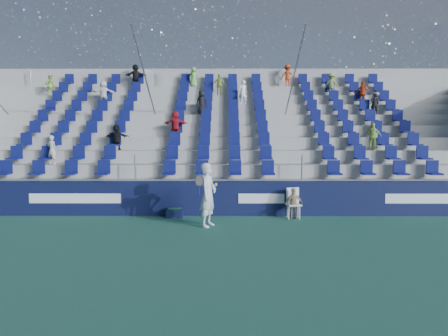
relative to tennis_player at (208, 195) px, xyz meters
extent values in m
plane|color=#2C6752|center=(0.29, -1.33, -0.99)|extent=(70.00, 70.00, 0.00)
cube|color=#0F1437|center=(0.29, 1.82, -0.39)|extent=(24.00, 0.30, 1.20)
cube|color=white|center=(-4.71, 1.66, -0.37)|extent=(3.20, 0.02, 0.34)
cube|color=white|center=(1.79, 1.66, -0.37)|extent=(1.60, 0.02, 0.34)
cube|color=white|center=(7.29, 1.66, -0.37)|extent=(2.40, 0.02, 0.34)
cube|color=#A4A49F|center=(0.29, 2.40, -0.39)|extent=(24.00, 0.85, 1.20)
cube|color=#A4A49F|center=(0.29, 3.25, -0.14)|extent=(24.00, 0.85, 1.70)
cube|color=#A4A49F|center=(0.29, 4.10, 0.11)|extent=(24.00, 0.85, 2.20)
cube|color=#A4A49F|center=(0.29, 4.95, 0.36)|extent=(24.00, 0.85, 2.70)
cube|color=#A4A49F|center=(0.29, 5.80, 0.61)|extent=(24.00, 0.85, 3.20)
cube|color=#A4A49F|center=(0.29, 6.65, 0.86)|extent=(24.00, 0.85, 3.70)
cube|color=#A4A49F|center=(0.29, 7.50, 1.11)|extent=(24.00, 0.85, 4.20)
cube|color=#A4A49F|center=(0.29, 8.35, 1.36)|extent=(24.00, 0.85, 4.70)
cube|color=#A4A49F|center=(0.29, 9.20, 1.61)|extent=(24.00, 0.85, 5.20)
cube|color=#A4A49F|center=(0.29, 9.87, 2.11)|extent=(24.00, 0.50, 6.20)
cube|color=#0D1453|center=(0.29, 2.40, 0.56)|extent=(16.05, 0.50, 0.70)
cube|color=#0D1453|center=(0.29, 3.25, 1.06)|extent=(16.05, 0.50, 0.70)
cube|color=#0D1453|center=(0.29, 4.10, 1.56)|extent=(16.05, 0.50, 0.70)
cube|color=#0D1453|center=(0.29, 4.95, 2.06)|extent=(16.05, 0.50, 0.70)
cube|color=#0D1453|center=(0.29, 5.80, 2.56)|extent=(16.05, 0.50, 0.70)
cube|color=#0D1453|center=(0.29, 6.65, 3.06)|extent=(16.05, 0.50, 0.70)
cube|color=#0D1453|center=(0.29, 7.50, 3.56)|extent=(16.05, 0.50, 0.70)
cube|color=#0D1453|center=(0.29, 8.35, 4.06)|extent=(16.05, 0.50, 0.70)
cube|color=#0D1453|center=(0.29, 9.20, 4.56)|extent=(16.05, 0.50, 0.70)
cylinder|color=gray|center=(-2.71, 5.80, 3.36)|extent=(0.06, 7.68, 4.55)
cylinder|color=gray|center=(3.29, 5.80, 3.36)|extent=(0.06, 7.68, 4.55)
imported|color=red|center=(3.69, 9.15, 4.78)|extent=(0.82, 0.60, 1.14)
imported|color=black|center=(7.29, 6.60, 3.20)|extent=(0.39, 0.28, 0.99)
imported|color=white|center=(-5.25, 7.45, 3.79)|extent=(1.13, 0.69, 1.16)
imported|color=#6EBB4A|center=(-1.10, 9.15, 4.72)|extent=(0.53, 0.37, 1.02)
imported|color=white|center=(1.35, 7.45, 3.79)|extent=(0.49, 0.40, 1.16)
imported|color=#9AB448|center=(0.23, 8.30, 4.23)|extent=(0.64, 0.32, 1.04)
imported|color=#A2CC51|center=(6.40, 4.05, 1.75)|extent=(0.69, 0.46, 1.09)
imported|color=black|center=(-4.06, 9.15, 4.79)|extent=(1.08, 0.38, 1.15)
imported|color=black|center=(-0.55, 6.60, 3.26)|extent=(0.60, 0.46, 1.10)
imported|color=black|center=(-3.81, 4.05, 1.72)|extent=(0.98, 0.39, 1.03)
imported|color=#CE451B|center=(7.01, 7.45, 3.77)|extent=(0.71, 0.45, 1.12)
imported|color=red|center=(-1.56, 4.90, 2.26)|extent=(1.03, 0.36, 1.10)
imported|color=beige|center=(-6.07, 3.20, 1.26)|extent=(0.47, 0.39, 1.10)
imported|color=#9FC64F|center=(-8.11, 8.30, 4.23)|extent=(0.54, 0.43, 1.04)
imported|color=#96AD45|center=(5.72, 8.30, 4.25)|extent=(0.80, 0.62, 1.09)
imported|color=silver|center=(0.00, 0.00, 0.00)|extent=(0.70, 0.84, 1.98)
cylinder|color=navy|center=(-0.25, -0.25, 0.17)|extent=(0.03, 0.03, 0.28)
torus|color=black|center=(-0.25, -0.25, 0.47)|extent=(0.30, 0.17, 0.28)
plane|color=#262626|center=(-0.25, -0.25, 0.47)|extent=(0.30, 0.16, 0.29)
sphere|color=#CCDE33|center=(0.25, -0.20, 0.33)|extent=(0.07, 0.07, 0.07)
sphere|color=#CCDE33|center=(0.25, -0.14, 0.36)|extent=(0.07, 0.07, 0.07)
cube|color=white|center=(2.83, 1.22, -0.52)|extent=(0.55, 0.55, 0.04)
cube|color=white|center=(2.83, 1.44, -0.24)|extent=(0.45, 0.16, 0.56)
cylinder|color=white|center=(2.65, 1.04, -0.76)|extent=(0.03, 0.03, 0.45)
cylinder|color=white|center=(3.02, 1.04, -0.76)|extent=(0.03, 0.03, 0.45)
cylinder|color=white|center=(2.65, 1.41, -0.76)|extent=(0.03, 0.03, 0.45)
cylinder|color=white|center=(3.02, 1.41, -0.76)|extent=(0.03, 0.03, 0.45)
imported|color=tan|center=(2.83, 1.17, -0.47)|extent=(0.65, 0.35, 1.05)
cube|color=#0F1739|center=(-1.21, 1.42, -0.84)|extent=(0.56, 0.38, 0.30)
cube|color=#1E662D|center=(-1.21, 1.42, -0.77)|extent=(0.46, 0.27, 0.18)
camera|label=1|loc=(0.56, -13.36, 1.94)|focal=35.00mm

